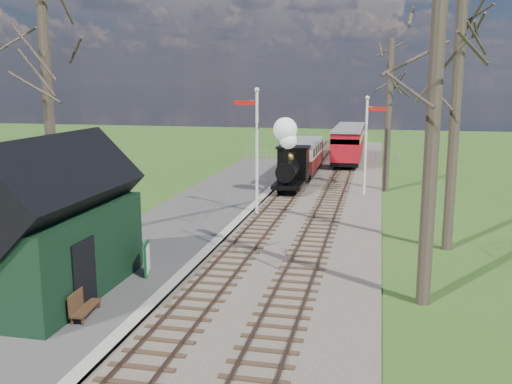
# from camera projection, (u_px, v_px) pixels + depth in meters

# --- Properties ---
(ground) EXTENTS (140.00, 140.00, 0.00)m
(ground) POSITION_uv_depth(u_px,v_px,m) (135.00, 381.00, 12.53)
(ground) COLOR #30591B
(ground) RESTS_ON ground
(distant_hills) EXTENTS (114.40, 48.00, 22.02)m
(distant_hills) POSITION_uv_depth(u_px,v_px,m) (347.00, 253.00, 77.07)
(distant_hills) COLOR #385B23
(distant_hills) RESTS_ON ground
(ballast_bed) EXTENTS (8.00, 60.00, 0.10)m
(ballast_bed) POSITION_uv_depth(u_px,v_px,m) (312.00, 194.00, 33.36)
(ballast_bed) COLOR brown
(ballast_bed) RESTS_ON ground
(track_near) EXTENTS (1.60, 60.00, 0.15)m
(track_near) POSITION_uv_depth(u_px,v_px,m) (290.00, 192.00, 33.62)
(track_near) COLOR brown
(track_near) RESTS_ON ground
(track_far) EXTENTS (1.60, 60.00, 0.15)m
(track_far) POSITION_uv_depth(u_px,v_px,m) (334.00, 194.00, 33.08)
(track_far) COLOR brown
(track_far) RESTS_ON ground
(platform) EXTENTS (5.00, 44.00, 0.20)m
(platform) POSITION_uv_depth(u_px,v_px,m) (190.00, 220.00, 26.67)
(platform) COLOR #474442
(platform) RESTS_ON ground
(coping_strip) EXTENTS (0.40, 44.00, 0.21)m
(coping_strip) POSITION_uv_depth(u_px,v_px,m) (237.00, 223.00, 26.19)
(coping_strip) COLOR #B2AD9E
(coping_strip) RESTS_ON ground
(station_shed) EXTENTS (3.25, 6.30, 4.78)m
(station_shed) POSITION_uv_depth(u_px,v_px,m) (52.00, 227.00, 16.83)
(station_shed) COLOR black
(station_shed) RESTS_ON platform
(semaphore_near) EXTENTS (1.22, 0.24, 6.22)m
(semaphore_near) POSITION_uv_depth(u_px,v_px,m) (256.00, 142.00, 27.35)
(semaphore_near) COLOR silver
(semaphore_near) RESTS_ON ground
(semaphore_far) EXTENTS (1.22, 0.24, 5.72)m
(semaphore_far) POSITION_uv_depth(u_px,v_px,m) (367.00, 138.00, 32.09)
(semaphore_far) COLOR silver
(semaphore_far) RESTS_ON ground
(bare_trees) EXTENTS (15.51, 22.39, 12.00)m
(bare_trees) POSITION_uv_depth(u_px,v_px,m) (277.00, 117.00, 20.95)
(bare_trees) COLOR #382D23
(bare_trees) RESTS_ON ground
(fence_line) EXTENTS (12.60, 0.08, 1.00)m
(fence_line) POSITION_uv_depth(u_px,v_px,m) (320.00, 155.00, 46.90)
(fence_line) COLOR slate
(fence_line) RESTS_ON ground
(locomotive) EXTENTS (1.74, 4.06, 4.35)m
(locomotive) POSITION_uv_depth(u_px,v_px,m) (290.00, 160.00, 33.31)
(locomotive) COLOR black
(locomotive) RESTS_ON ground
(coach) EXTENTS (2.03, 6.96, 2.14)m
(coach) POSITION_uv_depth(u_px,v_px,m) (304.00, 156.00, 39.22)
(coach) COLOR black
(coach) RESTS_ON ground
(red_carriage_a) EXTENTS (2.23, 5.53, 2.35)m
(red_carriage_a) POSITION_uv_depth(u_px,v_px,m) (347.00, 146.00, 43.72)
(red_carriage_a) COLOR black
(red_carriage_a) RESTS_ON ground
(red_carriage_b) EXTENTS (2.23, 5.53, 2.35)m
(red_carriage_b) POSITION_uv_depth(u_px,v_px,m) (350.00, 140.00, 48.99)
(red_carriage_b) COLOR black
(red_carriage_b) RESTS_ON ground
(sign_board) EXTENTS (0.28, 0.75, 1.11)m
(sign_board) POSITION_uv_depth(u_px,v_px,m) (147.00, 259.00, 18.72)
(sign_board) COLOR #0F4821
(sign_board) RESTS_ON platform
(bench) EXTENTS (0.54, 1.38, 0.77)m
(bench) POSITION_uv_depth(u_px,v_px,m) (82.00, 303.00, 15.47)
(bench) COLOR #4E301C
(bench) RESTS_ON platform
(person) EXTENTS (0.35, 0.49, 1.28)m
(person) POSITION_uv_depth(u_px,v_px,m) (117.00, 261.00, 18.21)
(person) COLOR #1A2030
(person) RESTS_ON platform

